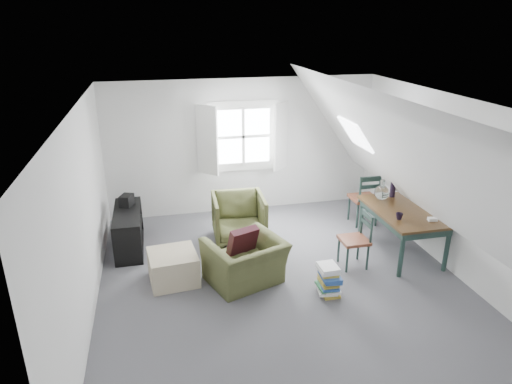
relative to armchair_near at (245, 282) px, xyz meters
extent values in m
plane|color=#504F55|center=(0.50, -0.14, 0.00)|extent=(5.50, 5.50, 0.00)
plane|color=white|center=(0.50, -0.14, 2.50)|extent=(5.50, 5.50, 0.00)
plane|color=silver|center=(0.50, 2.61, 1.25)|extent=(5.00, 0.00, 5.00)
plane|color=silver|center=(0.50, -2.89, 1.25)|extent=(5.00, 0.00, 5.00)
plane|color=silver|center=(-2.00, -0.14, 1.25)|extent=(0.00, 5.50, 5.50)
plane|color=silver|center=(3.00, -0.14, 1.25)|extent=(0.00, 5.50, 5.50)
plane|color=white|center=(-1.05, -0.14, 1.78)|extent=(3.19, 5.50, 4.48)
plane|color=white|center=(2.05, -0.14, 1.78)|extent=(3.19, 5.50, 4.48)
cube|color=white|center=(0.50, 2.59, 1.45)|extent=(1.30, 0.04, 1.30)
cube|color=white|center=(-0.18, 2.43, 1.45)|extent=(0.35, 0.35, 1.25)
cube|color=white|center=(1.18, 2.43, 1.45)|extent=(0.35, 0.35, 1.25)
cube|color=white|center=(0.50, 2.58, 1.45)|extent=(1.00, 0.02, 1.00)
cube|color=white|center=(0.50, 2.56, 1.45)|extent=(1.08, 0.04, 0.05)
cube|color=white|center=(0.50, 2.56, 1.45)|extent=(0.05, 0.04, 1.08)
cube|color=white|center=(2.05, 1.16, 1.75)|extent=(0.35, 0.75, 0.47)
imported|color=#434825|center=(0.00, 0.00, 0.00)|extent=(1.23, 1.15, 0.64)
imported|color=#434825|center=(0.17, 1.34, 0.00)|extent=(0.87, 0.90, 0.78)
cube|color=#340E16|center=(0.00, 0.15, 0.57)|extent=(0.47, 0.37, 0.43)
cube|color=tan|center=(-0.98, 0.26, 0.22)|extent=(0.71, 0.71, 0.43)
cube|color=#352312|center=(2.55, 0.31, 0.71)|extent=(0.88, 1.47, 0.04)
cube|color=#1E322D|center=(2.55, 0.31, 0.64)|extent=(0.78, 1.37, 0.12)
cylinder|color=#1E322D|center=(2.19, -0.35, 0.35)|extent=(0.07, 0.07, 0.69)
cylinder|color=#1E322D|center=(2.91, -0.35, 0.35)|extent=(0.07, 0.07, 0.69)
cylinder|color=#1E322D|center=(2.19, 0.96, 0.35)|extent=(0.07, 0.07, 0.69)
cylinder|color=#1E322D|center=(2.91, 0.96, 0.35)|extent=(0.07, 0.07, 0.69)
sphere|color=silver|center=(2.40, 0.76, 0.86)|extent=(0.24, 0.24, 0.24)
cylinder|color=silver|center=(2.40, 0.76, 1.01)|extent=(0.08, 0.08, 0.13)
cylinder|color=black|center=(2.65, 0.86, 0.87)|extent=(0.09, 0.09, 0.28)
cylinder|color=#3F2D1E|center=(2.65, 0.86, 1.18)|extent=(0.03, 0.06, 0.50)
cylinder|color=#3F2D1E|center=(2.67, 0.87, 1.18)|extent=(0.05, 0.07, 0.50)
cylinder|color=#3F2D1E|center=(2.64, 0.85, 1.18)|extent=(0.06, 0.08, 0.50)
imported|color=black|center=(2.30, 0.01, 0.73)|extent=(0.13, 0.13, 0.10)
cube|color=white|center=(2.75, -0.14, 0.75)|extent=(0.14, 0.11, 0.04)
cube|color=#5E2D1C|center=(2.47, 1.48, 0.48)|extent=(0.45, 0.45, 0.05)
cylinder|color=#1E322D|center=(2.65, 1.66, 0.23)|extent=(0.04, 0.04, 0.46)
cylinder|color=#1E322D|center=(2.65, 1.30, 0.23)|extent=(0.04, 0.04, 0.46)
cylinder|color=#1E322D|center=(2.29, 1.66, 0.23)|extent=(0.04, 0.04, 0.46)
cylinder|color=#1E322D|center=(2.29, 1.30, 0.23)|extent=(0.04, 0.04, 0.46)
cylinder|color=#1E322D|center=(2.65, 1.28, 0.72)|extent=(0.04, 0.04, 0.48)
cylinder|color=#1E322D|center=(2.29, 1.28, 0.72)|extent=(0.04, 0.04, 0.48)
cube|color=#1E322D|center=(2.47, 1.28, 0.91)|extent=(0.36, 0.03, 0.09)
cube|color=#1E322D|center=(2.47, 1.28, 0.77)|extent=(0.36, 0.03, 0.06)
cube|color=#5E2D1C|center=(1.66, 0.09, 0.42)|extent=(0.40, 0.40, 0.05)
cylinder|color=#1E322D|center=(1.50, 0.25, 0.20)|extent=(0.03, 0.03, 0.41)
cylinder|color=#1E322D|center=(1.82, 0.25, 0.20)|extent=(0.03, 0.03, 0.41)
cylinder|color=#1E322D|center=(1.50, -0.07, 0.20)|extent=(0.03, 0.03, 0.41)
cylinder|color=#1E322D|center=(1.82, -0.07, 0.20)|extent=(0.03, 0.03, 0.41)
cylinder|color=#1E322D|center=(1.84, 0.25, 0.63)|extent=(0.03, 0.03, 0.42)
cylinder|color=#1E322D|center=(1.84, -0.07, 0.63)|extent=(0.03, 0.03, 0.42)
cube|color=#1E322D|center=(1.84, 0.09, 0.80)|extent=(0.03, 0.32, 0.08)
cube|color=#1E322D|center=(1.84, 0.09, 0.68)|extent=(0.03, 0.32, 0.06)
cube|color=black|center=(-1.61, 1.43, 0.02)|extent=(0.41, 1.24, 0.03)
cube|color=black|center=(-1.61, 1.43, 0.31)|extent=(0.41, 1.24, 0.03)
cube|color=black|center=(-1.61, 1.43, 0.62)|extent=(0.41, 1.24, 0.03)
cube|color=black|center=(-1.61, 0.82, 0.31)|extent=(0.41, 0.03, 0.62)
cube|color=black|center=(-1.61, 2.04, 0.31)|extent=(0.41, 0.03, 0.62)
cube|color=#264C99|center=(-1.61, 1.07, 0.13)|extent=(0.19, 0.21, 0.23)
cube|color=red|center=(-1.61, 1.53, 0.13)|extent=(0.19, 0.25, 0.23)
cube|color=white|center=(-1.61, 1.22, 0.43)|extent=(0.19, 0.23, 0.21)
cube|color=black|center=(-1.61, 1.68, 0.72)|extent=(0.25, 0.29, 0.19)
cube|color=#B29933|center=(1.05, -0.54, 0.02)|extent=(0.22, 0.30, 0.04)
cube|color=white|center=(1.02, -0.52, 0.05)|extent=(0.29, 0.32, 0.04)
cube|color=white|center=(1.06, -0.55, 0.09)|extent=(0.24, 0.32, 0.04)
cube|color=#337F4C|center=(1.00, -0.54, 0.12)|extent=(0.24, 0.30, 0.03)
cube|color=#264C99|center=(1.03, -0.56, 0.15)|extent=(0.26, 0.33, 0.03)
cube|color=#B29933|center=(1.03, -0.54, 0.18)|extent=(0.23, 0.30, 0.03)
cube|color=#B29933|center=(1.03, -0.52, 0.21)|extent=(0.26, 0.32, 0.04)
cube|color=#264C99|center=(1.06, -0.56, 0.25)|extent=(0.26, 0.33, 0.04)
cube|color=#264C99|center=(1.04, -0.56, 0.29)|extent=(0.26, 0.32, 0.04)
cube|color=#B29933|center=(1.03, -0.51, 0.32)|extent=(0.24, 0.30, 0.04)
cube|color=white|center=(1.02, -0.52, 0.36)|extent=(0.24, 0.28, 0.04)
cube|color=white|center=(1.02, -0.51, 0.40)|extent=(0.24, 0.29, 0.03)
camera|label=1|loc=(-1.09, -5.45, 3.49)|focal=32.00mm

